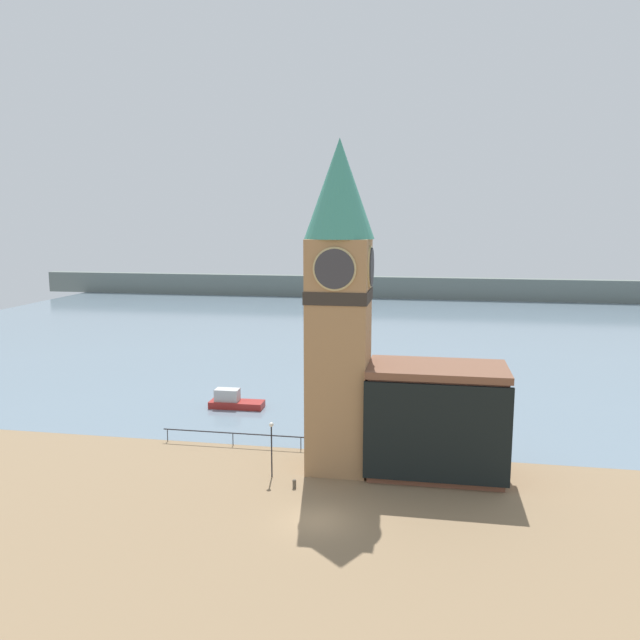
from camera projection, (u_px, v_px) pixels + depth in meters
name	position (u px, v px, depth m)	size (l,w,h in m)	color
ground_plane	(318.00, 520.00, 37.97)	(160.00, 160.00, 0.00)	#846B4C
water	(391.00, 326.00, 107.63)	(160.00, 120.00, 0.00)	slate
far_shoreline	(402.00, 288.00, 146.13)	(180.00, 3.00, 5.00)	slate
pier_railing	(233.00, 434.00, 50.43)	(11.86, 0.08, 1.09)	#232328
clock_tower	(339.00, 299.00, 44.14)	(4.92, 4.92, 23.66)	#9E754C
pier_building	(436.00, 420.00, 44.45)	(9.85, 5.77, 7.94)	brown
boat_near	(233.00, 401.00, 60.81)	(5.30, 2.01, 1.83)	maroon
mooring_bollard_near	(294.00, 483.00, 42.50)	(0.26, 0.26, 0.63)	brown
lamp_post	(271.00, 439.00, 43.94)	(0.32, 0.32, 4.05)	black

